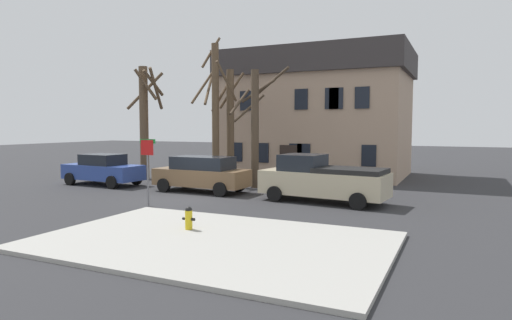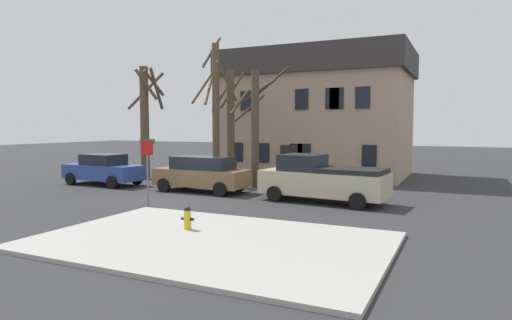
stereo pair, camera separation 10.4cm
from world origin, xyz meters
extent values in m
plane|color=#2D2D30|center=(0.00, 0.00, 0.00)|extent=(120.00, 120.00, 0.00)
cube|color=#A8A59E|center=(4.96, -5.90, 0.06)|extent=(9.59, 6.26, 0.12)
cube|color=tan|center=(2.38, 12.20, 3.20)|extent=(11.27, 7.44, 6.40)
cube|color=#383333|center=(2.38, 12.20, 7.22)|extent=(11.77, 7.94, 1.63)
cube|color=#2D231E|center=(1.77, 8.43, 1.05)|extent=(1.10, 0.12, 2.10)
cube|color=black|center=(-1.75, 8.44, 1.60)|extent=(0.80, 0.08, 1.20)
cube|color=black|center=(0.06, 8.44, 1.60)|extent=(0.80, 0.08, 1.20)
cube|color=black|center=(2.22, 8.44, 1.60)|extent=(0.80, 0.08, 1.20)
cube|color=black|center=(2.71, 8.44, 1.60)|extent=(0.80, 0.08, 1.20)
cube|color=black|center=(6.50, 8.44, 1.60)|extent=(0.80, 0.08, 1.20)
cube|color=black|center=(-1.07, 8.44, 4.80)|extent=(0.80, 0.08, 1.20)
cube|color=black|center=(2.54, 8.44, 4.80)|extent=(0.80, 0.08, 1.20)
cube|color=black|center=(4.37, 8.44, 4.80)|extent=(0.80, 0.08, 1.20)
cube|color=black|center=(4.61, 8.44, 4.80)|extent=(0.80, 0.08, 1.20)
cube|color=black|center=(6.08, 8.44, 4.80)|extent=(0.80, 0.08, 1.20)
cylinder|color=brown|center=(-6.39, 5.23, 3.40)|extent=(0.53, 0.53, 6.81)
cylinder|color=brown|center=(-5.90, 4.85, 5.68)|extent=(0.98, 1.21, 1.82)
cylinder|color=brown|center=(-5.59, 5.17, 5.79)|extent=(0.29, 1.72, 1.46)
cylinder|color=brown|center=(-5.60, 5.42, 5.47)|extent=(0.61, 1.76, 2.40)
cylinder|color=brown|center=(-7.00, 6.13, 5.44)|extent=(2.02, 1.44, 2.39)
cylinder|color=brown|center=(-1.09, 4.73, 3.84)|extent=(0.39, 0.39, 7.68)
cylinder|color=brown|center=(-1.52, 5.03, 7.27)|extent=(0.78, 1.04, 1.75)
cylinder|color=brown|center=(-1.95, 5.00, 5.54)|extent=(0.71, 1.86, 2.21)
cylinder|color=brown|center=(-0.31, 4.58, 5.60)|extent=(0.45, 1.69, 2.05)
cylinder|color=brown|center=(-0.67, 5.65, 3.19)|extent=(0.42, 0.42, 6.37)
cylinder|color=brown|center=(-1.34, 5.87, 5.00)|extent=(0.62, 1.50, 1.94)
cylinder|color=brown|center=(-1.79, 5.23, 5.35)|extent=(1.02, 2.38, 2.01)
cylinder|color=brown|center=(-0.92, 6.29, 5.26)|extent=(1.44, 0.67, 2.09)
cylinder|color=#4C3D2D|center=(1.33, 4.63, 3.07)|extent=(0.40, 0.40, 6.14)
cylinder|color=#4C3D2D|center=(0.71, 5.21, 4.20)|extent=(1.32, 1.40, 1.53)
cylinder|color=#4C3D2D|center=(1.66, 5.83, 5.54)|extent=(2.50, 0.83, 1.62)
cylinder|color=#4C3D2D|center=(0.41, 4.70, 4.52)|extent=(0.27, 1.94, 1.47)
cylinder|color=#4C3D2D|center=(1.12, 5.52, 5.13)|extent=(1.87, 0.57, 1.28)
cube|color=#2D4799|center=(-6.70, 2.08, 0.72)|extent=(4.69, 2.01, 0.80)
cube|color=#1E232B|center=(-6.70, 2.08, 1.41)|extent=(2.20, 1.67, 0.58)
cylinder|color=black|center=(-8.31, 1.26, 0.34)|extent=(0.69, 0.25, 0.68)
cylinder|color=black|center=(-8.23, 3.05, 0.34)|extent=(0.69, 0.25, 0.68)
cylinder|color=black|center=(-5.18, 1.11, 0.34)|extent=(0.69, 0.25, 0.68)
cylinder|color=black|center=(-5.09, 2.90, 0.34)|extent=(0.69, 0.25, 0.68)
cube|color=brown|center=(-0.43, 2.15, 0.73)|extent=(4.77, 1.88, 0.81)
cube|color=#1E232B|center=(-0.33, 2.15, 1.44)|extent=(2.97, 1.62, 0.62)
cylinder|color=black|center=(-2.05, 1.31, 0.34)|extent=(0.69, 0.24, 0.68)
cylinder|color=black|center=(-2.01, 3.07, 0.34)|extent=(0.69, 0.24, 0.68)
cylinder|color=black|center=(1.16, 1.23, 0.34)|extent=(0.69, 0.24, 0.68)
cylinder|color=black|center=(1.20, 3.00, 0.34)|extent=(0.69, 0.24, 0.68)
cube|color=#C6B793|center=(5.85, 1.84, 0.82)|extent=(5.54, 2.47, 0.99)
cube|color=#1E232B|center=(4.89, 1.94, 1.66)|extent=(1.88, 1.86, 0.70)
cube|color=black|center=(7.03, 1.72, 1.41)|extent=(2.97, 2.13, 0.20)
cylinder|color=black|center=(3.94, 1.07, 0.34)|extent=(0.70, 0.29, 0.68)
cylinder|color=black|center=(4.14, 2.99, 0.34)|extent=(0.70, 0.29, 0.68)
cylinder|color=black|center=(7.57, 0.69, 0.34)|extent=(0.70, 0.29, 0.68)
cylinder|color=black|center=(7.77, 2.61, 0.34)|extent=(0.70, 0.29, 0.68)
cylinder|color=gold|center=(3.71, -5.18, 0.41)|extent=(0.22, 0.22, 0.57)
sphere|color=black|center=(3.71, -5.18, 0.71)|extent=(0.21, 0.21, 0.21)
cylinder|color=black|center=(3.55, -5.18, 0.44)|extent=(0.10, 0.09, 0.09)
cylinder|color=black|center=(3.87, -5.18, 0.44)|extent=(0.10, 0.09, 0.09)
cylinder|color=slate|center=(-0.29, -2.08, 1.34)|extent=(0.07, 0.07, 2.68)
cube|color=red|center=(-0.29, -2.10, 2.38)|extent=(0.60, 0.03, 0.60)
cube|color=#1E8C38|center=(-0.29, -2.06, 2.63)|extent=(0.76, 0.02, 0.18)
torus|color=black|center=(-3.48, 5.51, 0.36)|extent=(0.68, 0.31, 0.71)
torus|color=black|center=(-4.44, 5.12, 0.36)|extent=(0.68, 0.31, 0.71)
cylinder|color=black|center=(-3.96, 5.32, 0.58)|extent=(0.94, 0.41, 0.19)
cylinder|color=black|center=(-4.14, 5.24, 0.81)|extent=(0.10, 0.07, 0.45)
camera|label=1|loc=(11.11, -16.24, 3.24)|focal=30.98mm
camera|label=2|loc=(11.20, -16.20, 3.24)|focal=30.98mm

